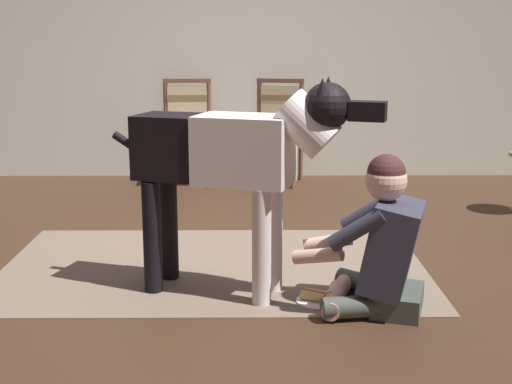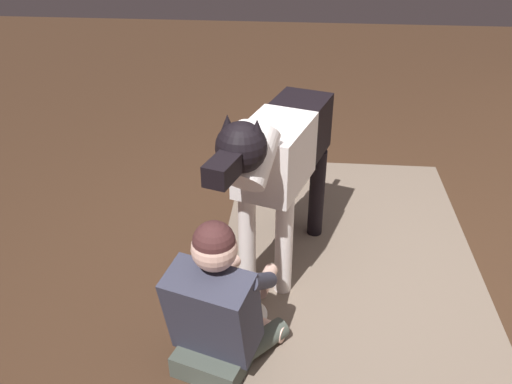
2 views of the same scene
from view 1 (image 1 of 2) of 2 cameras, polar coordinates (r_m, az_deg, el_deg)
The scene contains 8 objects.
ground_plane at distance 4.25m, azimuth 0.27°, elevation -6.38°, with size 13.10×13.10×0.00m, color #3D281A.
back_wall at distance 6.98m, azimuth -0.02°, elevation 11.96°, with size 7.43×0.10×2.60m, color silver.
area_rug at distance 4.32m, azimuth -3.44°, elevation -6.03°, with size 2.57×1.61×0.01m, color #716152.
dining_chair_left_of_pair at distance 6.73m, azimuth -5.65°, elevation 5.40°, with size 0.47×0.47×0.98m.
dining_chair_right_of_pair at distance 6.71m, azimuth 1.76°, elevation 5.43°, with size 0.56×0.56×0.98m.
person_sitting_on_floor at distance 3.62m, azimuth 10.16°, elevation -4.49°, with size 0.72×0.60×0.81m.
large_dog at distance 3.69m, azimuth -1.83°, elevation 2.93°, with size 1.45×0.60×1.19m.
hot_dog_on_plate at distance 3.77m, azimuth 5.16°, elevation -8.59°, with size 0.24×0.24×0.06m.
Camera 1 is at (-0.05, -4.02, 1.39)m, focal length 49.09 mm.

